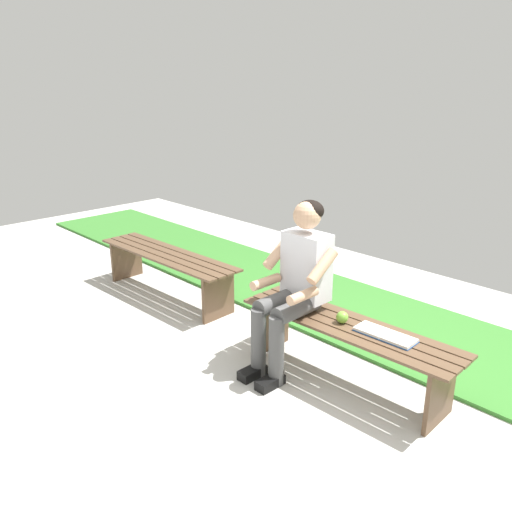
{
  "coord_description": "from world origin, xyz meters",
  "views": [
    {
      "loc": [
        -1.9,
        2.72,
        2.05
      ],
      "look_at": [
        0.76,
        0.15,
        0.8
      ],
      "focal_mm": 36.57,
      "sensor_mm": 36.0,
      "label": 1
    }
  ],
  "objects_px": {
    "person_seated": "(295,280)",
    "book_open": "(385,335)",
    "bench_far": "(167,264)",
    "apple": "(342,317)",
    "bench_near": "(347,338)"
  },
  "relations": [
    {
      "from": "person_seated",
      "to": "bench_far",
      "type": "bearing_deg",
      "value": -3.26
    },
    {
      "from": "bench_near",
      "to": "person_seated",
      "type": "relative_size",
      "value": 1.32
    },
    {
      "from": "person_seated",
      "to": "apple",
      "type": "distance_m",
      "value": 0.42
    },
    {
      "from": "bench_near",
      "to": "bench_far",
      "type": "distance_m",
      "value": 2.17
    },
    {
      "from": "book_open",
      "to": "bench_far",
      "type": "bearing_deg",
      "value": -1.23
    },
    {
      "from": "person_seated",
      "to": "apple",
      "type": "xyz_separation_m",
      "value": [
        -0.36,
        -0.09,
        -0.2
      ]
    },
    {
      "from": "bench_near",
      "to": "apple",
      "type": "relative_size",
      "value": 19.44
    },
    {
      "from": "person_seated",
      "to": "book_open",
      "type": "bearing_deg",
      "value": -169.09
    },
    {
      "from": "bench_far",
      "to": "person_seated",
      "type": "distance_m",
      "value": 1.8
    },
    {
      "from": "book_open",
      "to": "bench_near",
      "type": "bearing_deg",
      "value": 4.49
    },
    {
      "from": "person_seated",
      "to": "apple",
      "type": "relative_size",
      "value": 14.7
    },
    {
      "from": "bench_far",
      "to": "person_seated",
      "type": "bearing_deg",
      "value": 176.74
    },
    {
      "from": "bench_near",
      "to": "book_open",
      "type": "height_order",
      "value": "book_open"
    },
    {
      "from": "bench_far",
      "to": "apple",
      "type": "xyz_separation_m",
      "value": [
        -2.13,
        0.01,
        0.15
      ]
    },
    {
      "from": "bench_near",
      "to": "apple",
      "type": "height_order",
      "value": "apple"
    }
  ]
}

